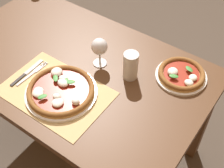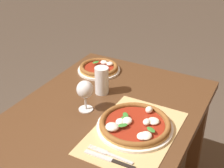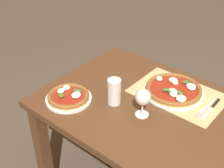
% 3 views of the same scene
% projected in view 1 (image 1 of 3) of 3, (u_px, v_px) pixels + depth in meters
% --- Properties ---
extents(ground_plane, '(24.00, 24.00, 0.00)m').
position_uv_depth(ground_plane, '(83.00, 142.00, 2.13)').
color(ground_plane, '#473D33').
extents(dining_table, '(1.38, 0.84, 0.74)m').
position_uv_depth(dining_table, '(75.00, 79.00, 1.66)').
color(dining_table, '#4C301C').
rests_on(dining_table, ground).
extents(paper_placemat, '(0.50, 0.34, 0.00)m').
position_uv_depth(paper_placemat, '(56.00, 92.00, 1.45)').
color(paper_placemat, tan).
rests_on(paper_placemat, dining_table).
extents(pizza_near, '(0.34, 0.34, 0.05)m').
position_uv_depth(pizza_near, '(61.00, 91.00, 1.43)').
color(pizza_near, silver).
rests_on(pizza_near, paper_placemat).
extents(pizza_far, '(0.25, 0.25, 0.05)m').
position_uv_depth(pizza_far, '(181.00, 75.00, 1.51)').
color(pizza_far, silver).
rests_on(pizza_far, dining_table).
extents(wine_glass, '(0.08, 0.08, 0.16)m').
position_uv_depth(wine_glass, '(99.00, 48.00, 1.51)').
color(wine_glass, silver).
rests_on(wine_glass, dining_table).
extents(pint_glass, '(0.07, 0.07, 0.15)m').
position_uv_depth(pint_glass, '(131.00, 66.00, 1.47)').
color(pint_glass, silver).
rests_on(pint_glass, dining_table).
extents(fork, '(0.02, 0.20, 0.00)m').
position_uv_depth(fork, '(32.00, 73.00, 1.53)').
color(fork, '#B7B7BC').
rests_on(fork, paper_placemat).
extents(knife, '(0.02, 0.22, 0.01)m').
position_uv_depth(knife, '(27.00, 72.00, 1.54)').
color(knife, black).
rests_on(knife, paper_placemat).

